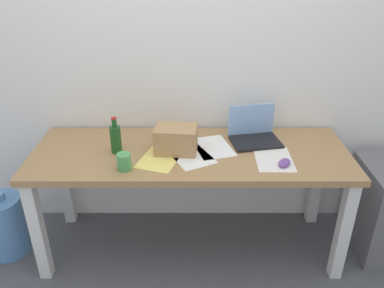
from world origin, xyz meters
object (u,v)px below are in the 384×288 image
at_px(water_cooler_jug, 6,225).
at_px(desk, 192,165).
at_px(coffee_mug, 126,161).
at_px(computer_mouse, 286,163).
at_px(beer_bottle, 117,138).
at_px(cardboard_box, 177,140).
at_px(laptop_right, 256,134).

bearing_deg(water_cooler_jug, desk, 2.39).
distance_m(coffee_mug, water_cooler_jug, 1.04).
xyz_separation_m(desk, computer_mouse, (0.53, -0.17, 0.11)).
xyz_separation_m(coffee_mug, water_cooler_jug, (-0.85, 0.16, -0.57)).
xyz_separation_m(beer_bottle, coffee_mug, (0.08, -0.20, -0.04)).
bearing_deg(beer_bottle, coffee_mug, -68.63).
bearing_deg(coffee_mug, water_cooler_jug, 169.66).
relative_size(desk, coffee_mug, 20.13).
relative_size(beer_bottle, coffee_mug, 2.37).
distance_m(beer_bottle, computer_mouse, 0.99).
bearing_deg(cardboard_box, desk, -0.29).
relative_size(cardboard_box, coffee_mug, 2.59).
bearing_deg(laptop_right, beer_bottle, -169.86).
relative_size(desk, computer_mouse, 19.12).
height_order(beer_bottle, computer_mouse, beer_bottle).
bearing_deg(desk, computer_mouse, -17.42).
bearing_deg(beer_bottle, desk, 0.95).
bearing_deg(water_cooler_jug, beer_bottle, 3.21).
height_order(beer_bottle, coffee_mug, beer_bottle).
height_order(computer_mouse, water_cooler_jug, computer_mouse).
relative_size(computer_mouse, cardboard_box, 0.41).
xyz_separation_m(cardboard_box, water_cooler_jug, (-1.13, -0.05, -0.60)).
xyz_separation_m(desk, beer_bottle, (-0.44, -0.01, 0.19)).
distance_m(desk, cardboard_box, 0.20).
distance_m(beer_bottle, water_cooler_jug, 0.99).
distance_m(desk, beer_bottle, 0.48).
xyz_separation_m(laptop_right, computer_mouse, (0.13, -0.31, -0.03)).
xyz_separation_m(desk, laptop_right, (0.40, 0.14, 0.14)).
relative_size(cardboard_box, water_cooler_jug, 0.53).
bearing_deg(water_cooler_jug, coffee_mug, -10.34).
xyz_separation_m(beer_bottle, computer_mouse, (0.97, -0.16, -0.07)).
distance_m(laptop_right, beer_bottle, 0.86).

